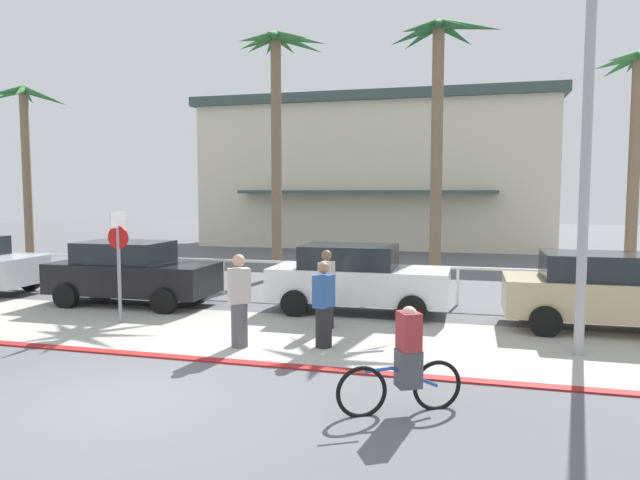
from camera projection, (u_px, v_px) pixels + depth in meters
The scene contains 18 objects.
ground_plane at pixel (310, 289), 17.91m from camera, with size 80.00×80.00×0.00m, color #5B5B60.
sidewalk_strip at pixel (237, 333), 12.31m from camera, with size 44.00×4.00×0.02m, color #ADAAA0.
curb_paint at pixel (194, 359), 10.39m from camera, with size 44.00×0.24×0.03m, color maroon.
building_backdrop at pixel (379, 173), 33.58m from camera, with size 19.23×10.41×8.11m.
rail_fence at pixel (296, 268), 16.39m from camera, with size 22.56×0.08×1.04m.
stop_sign_bike_lane at pixel (119, 251), 13.10m from camera, with size 0.52×0.56×2.56m.
streetlight_curb at pixel (590, 120), 10.04m from camera, with size 0.24×2.54×7.50m.
palm_tree_0 at pixel (26, 134), 24.47m from camera, with size 3.24×3.22×7.48m.
palm_tree_1 at pixel (278, 90), 19.64m from camera, with size 3.09×3.43×8.47m.
palm_tree_2 at pixel (438, 88), 17.63m from camera, with size 3.39×3.28×8.25m.
palm_tree_3 at pixel (638, 108), 18.31m from camera, with size 3.09×3.27×7.49m.
car_black_1 at pixel (131, 272), 15.36m from camera, with size 4.40×2.02×1.69m.
car_white_2 at pixel (357, 278), 14.36m from camera, with size 4.40×2.02×1.69m.
car_tan_3 at pixel (608, 291), 12.43m from camera, with size 4.40×2.02×1.69m.
cyclist_blue_0 at pixel (405, 362), 7.86m from camera, with size 1.63×0.92×1.50m.
pedestrian_0 at pixel (324, 309), 11.08m from camera, with size 0.42×0.47×1.68m.
pedestrian_1 at pixel (326, 292), 12.63m from camera, with size 0.35×0.43×1.75m.
pedestrian_2 at pixel (239, 304), 11.10m from camera, with size 0.47×0.45×1.82m.
Camera 1 is at (4.78, -7.06, 3.02)m, focal length 32.32 mm.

